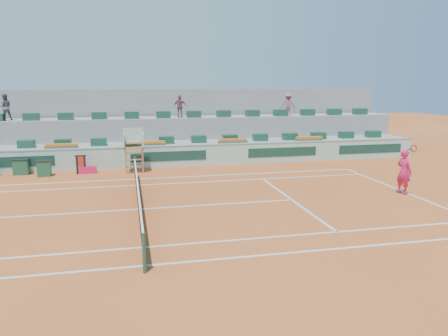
% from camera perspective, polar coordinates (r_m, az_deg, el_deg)
% --- Properties ---
extents(ground, '(90.00, 90.00, 0.00)m').
position_cam_1_polar(ground, '(17.56, -11.10, -5.32)').
color(ground, '#A94E20').
rests_on(ground, ground).
extents(seating_tier_lower, '(36.00, 4.00, 1.20)m').
position_cam_1_polar(seating_tier_lower, '(27.89, -11.75, 2.07)').
color(seating_tier_lower, '#989895').
rests_on(seating_tier_lower, ground).
extents(seating_tier_upper, '(36.00, 2.40, 2.60)m').
position_cam_1_polar(seating_tier_upper, '(29.37, -11.86, 3.90)').
color(seating_tier_upper, '#989895').
rests_on(seating_tier_upper, ground).
extents(stadium_back_wall, '(36.00, 0.40, 4.40)m').
position_cam_1_polar(stadium_back_wall, '(30.87, -11.97, 5.93)').
color(stadium_back_wall, '#989895').
rests_on(stadium_back_wall, ground).
extents(player_bag, '(0.91, 0.40, 0.40)m').
position_cam_1_polar(player_bag, '(24.99, -17.36, -0.20)').
color(player_bag, '#E01D5F').
rests_on(player_bag, ground).
extents(spectator_left, '(0.94, 0.83, 1.61)m').
position_cam_1_polar(spectator_left, '(29.75, -26.70, 7.11)').
color(spectator_left, '#535361').
rests_on(spectator_left, seating_tier_upper).
extents(spectator_mid, '(0.93, 0.67, 1.46)m').
position_cam_1_polar(spectator_mid, '(28.82, -5.76, 8.00)').
color(spectator_mid, '#79505D').
rests_on(spectator_mid, seating_tier_upper).
extents(spectator_right, '(1.13, 0.87, 1.54)m').
position_cam_1_polar(spectator_right, '(30.75, 8.39, 8.22)').
color(spectator_right, '#9C4E5C').
rests_on(spectator_right, seating_tier_upper).
extents(court_lines, '(23.89, 11.09, 0.01)m').
position_cam_1_polar(court_lines, '(17.56, -11.10, -5.30)').
color(court_lines, silver).
rests_on(court_lines, ground).
extents(tennis_net, '(0.10, 11.97, 1.10)m').
position_cam_1_polar(tennis_net, '(17.42, -11.16, -3.66)').
color(tennis_net, black).
rests_on(tennis_net, ground).
extents(advertising_hoarding, '(36.00, 0.34, 1.26)m').
position_cam_1_polar(advertising_hoarding, '(25.71, -11.62, 1.38)').
color(advertising_hoarding, '#A6D1BF').
rests_on(advertising_hoarding, ground).
extents(umpire_chair, '(1.10, 0.90, 2.40)m').
position_cam_1_polar(umpire_chair, '(24.58, -11.72, 3.08)').
color(umpire_chair, '#9C693B').
rests_on(umpire_chair, ground).
extents(seat_row_lower, '(32.90, 0.60, 0.44)m').
position_cam_1_polar(seat_row_lower, '(26.88, -11.79, 3.50)').
color(seat_row_lower, '#174730').
rests_on(seat_row_lower, seating_tier_lower).
extents(seat_row_upper, '(32.90, 0.60, 0.44)m').
position_cam_1_polar(seat_row_upper, '(28.63, -11.96, 6.77)').
color(seat_row_upper, '#174730').
rests_on(seat_row_upper, seating_tier_upper).
extents(flower_planters, '(26.80, 0.36, 0.28)m').
position_cam_1_polar(flower_planters, '(26.13, -15.05, 2.94)').
color(flower_planters, '#535353').
rests_on(flower_planters, seating_tier_lower).
extents(drink_cooler_a, '(0.68, 0.59, 0.84)m').
position_cam_1_polar(drink_cooler_a, '(24.99, -22.44, -0.03)').
color(drink_cooler_a, '#1A5033').
rests_on(drink_cooler_a, ground).
extents(drink_cooler_b, '(0.81, 0.70, 0.84)m').
position_cam_1_polar(drink_cooler_b, '(25.96, -24.95, 0.17)').
color(drink_cooler_b, '#1A5033').
rests_on(drink_cooler_b, ground).
extents(towel_rack, '(0.61, 0.10, 1.03)m').
position_cam_1_polar(towel_rack, '(24.83, -18.20, 0.63)').
color(towel_rack, black).
rests_on(towel_rack, ground).
extents(tennis_player, '(0.67, 0.98, 2.28)m').
position_cam_1_polar(tennis_player, '(20.96, 22.45, -0.44)').
color(tennis_player, '#E01D5F').
rests_on(tennis_player, ground).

